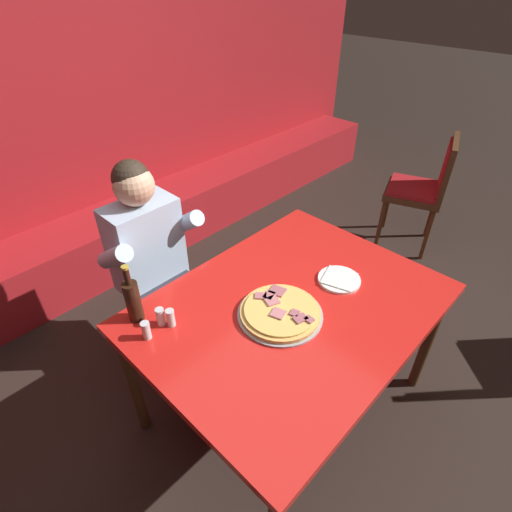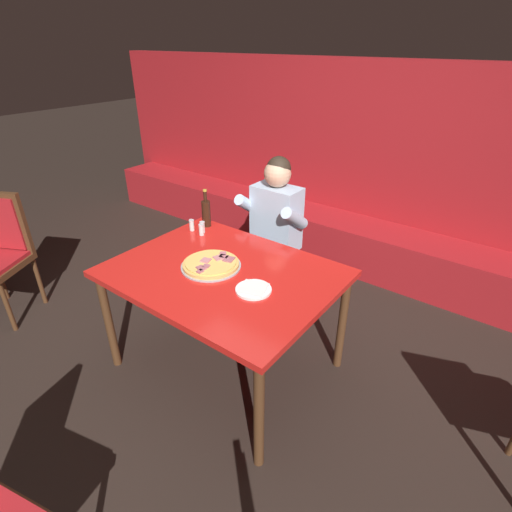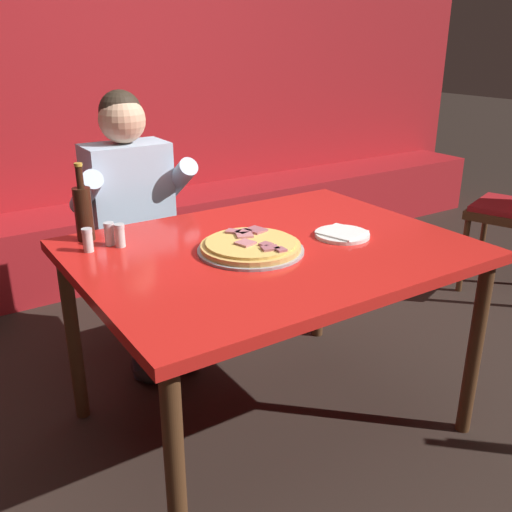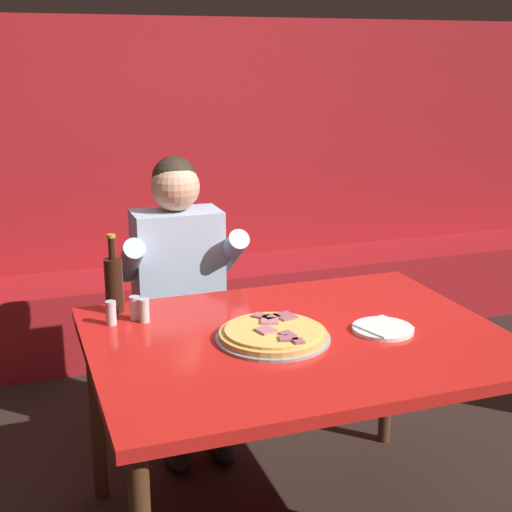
{
  "view_description": "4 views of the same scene",
  "coord_description": "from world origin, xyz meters",
  "px_view_note": "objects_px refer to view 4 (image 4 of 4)",
  "views": [
    {
      "loc": [
        -1.08,
        -0.81,
        2.06
      ],
      "look_at": [
        0.02,
        0.25,
        0.91
      ],
      "focal_mm": 28.0,
      "sensor_mm": 36.0,
      "label": 1
    },
    {
      "loc": [
        1.45,
        -1.58,
        2.06
      ],
      "look_at": [
        -0.0,
        0.35,
        0.73
      ],
      "focal_mm": 28.0,
      "sensor_mm": 36.0,
      "label": 2
    },
    {
      "loc": [
        -1.11,
        -1.61,
        1.5
      ],
      "look_at": [
        -0.06,
        0.01,
        0.75
      ],
      "focal_mm": 40.0,
      "sensor_mm": 36.0,
      "label": 3
    },
    {
      "loc": [
        -0.88,
        -2.06,
        1.69
      ],
      "look_at": [
        -0.05,
        0.28,
        0.99
      ],
      "focal_mm": 50.0,
      "sensor_mm": 36.0,
      "label": 4
    }
  ],
  "objects_px": {
    "main_dining_table": "(298,355)",
    "beer_bottle": "(114,283)",
    "pizza": "(273,334)",
    "shaker_parmesan": "(144,312)",
    "shaker_black_pepper": "(111,314)",
    "shaker_red_pepper_flakes": "(135,309)",
    "diner_seated_blue_shirt": "(183,290)",
    "plate_white_paper": "(383,328)"
  },
  "relations": [
    {
      "from": "main_dining_table",
      "to": "diner_seated_blue_shirt",
      "type": "relative_size",
      "value": 1.09
    },
    {
      "from": "plate_white_paper",
      "to": "shaker_red_pepper_flakes",
      "type": "bearing_deg",
      "value": 153.18
    },
    {
      "from": "beer_bottle",
      "to": "shaker_parmesan",
      "type": "xyz_separation_m",
      "value": [
        0.08,
        -0.14,
        -0.07
      ]
    },
    {
      "from": "main_dining_table",
      "to": "shaker_parmesan",
      "type": "height_order",
      "value": "shaker_parmesan"
    },
    {
      "from": "beer_bottle",
      "to": "diner_seated_blue_shirt",
      "type": "bearing_deg",
      "value": 46.72
    },
    {
      "from": "beer_bottle",
      "to": "diner_seated_blue_shirt",
      "type": "distance_m",
      "value": 0.53
    },
    {
      "from": "plate_white_paper",
      "to": "beer_bottle",
      "type": "bearing_deg",
      "value": 149.07
    },
    {
      "from": "shaker_black_pepper",
      "to": "diner_seated_blue_shirt",
      "type": "relative_size",
      "value": 0.07
    },
    {
      "from": "pizza",
      "to": "shaker_red_pepper_flakes",
      "type": "height_order",
      "value": "shaker_red_pepper_flakes"
    },
    {
      "from": "main_dining_table",
      "to": "shaker_red_pepper_flakes",
      "type": "xyz_separation_m",
      "value": [
        -0.49,
        0.33,
        0.11
      ]
    },
    {
      "from": "plate_white_paper",
      "to": "diner_seated_blue_shirt",
      "type": "xyz_separation_m",
      "value": [
        -0.49,
        0.86,
        -0.08
      ]
    },
    {
      "from": "pizza",
      "to": "shaker_black_pepper",
      "type": "distance_m",
      "value": 0.58
    },
    {
      "from": "plate_white_paper",
      "to": "diner_seated_blue_shirt",
      "type": "bearing_deg",
      "value": 119.59
    },
    {
      "from": "plate_white_paper",
      "to": "main_dining_table",
      "type": "bearing_deg",
      "value": 168.02
    },
    {
      "from": "shaker_parmesan",
      "to": "diner_seated_blue_shirt",
      "type": "height_order",
      "value": "diner_seated_blue_shirt"
    },
    {
      "from": "main_dining_table",
      "to": "shaker_black_pepper",
      "type": "bearing_deg",
      "value": 151.82
    },
    {
      "from": "shaker_parmesan",
      "to": "main_dining_table",
      "type": "bearing_deg",
      "value": -32.43
    },
    {
      "from": "pizza",
      "to": "shaker_parmesan",
      "type": "xyz_separation_m",
      "value": [
        -0.37,
        0.3,
        0.02
      ]
    },
    {
      "from": "main_dining_table",
      "to": "diner_seated_blue_shirt",
      "type": "height_order",
      "value": "diner_seated_blue_shirt"
    },
    {
      "from": "shaker_black_pepper",
      "to": "diner_seated_blue_shirt",
      "type": "distance_m",
      "value": 0.63
    },
    {
      "from": "shaker_black_pepper",
      "to": "diner_seated_blue_shirt",
      "type": "height_order",
      "value": "diner_seated_blue_shirt"
    },
    {
      "from": "diner_seated_blue_shirt",
      "to": "plate_white_paper",
      "type": "bearing_deg",
      "value": -60.41
    },
    {
      "from": "pizza",
      "to": "plate_white_paper",
      "type": "height_order",
      "value": "pizza"
    },
    {
      "from": "plate_white_paper",
      "to": "shaker_parmesan",
      "type": "bearing_deg",
      "value": 154.69
    },
    {
      "from": "main_dining_table",
      "to": "pizza",
      "type": "relative_size",
      "value": 3.62
    },
    {
      "from": "beer_bottle",
      "to": "shaker_parmesan",
      "type": "bearing_deg",
      "value": -60.61
    },
    {
      "from": "diner_seated_blue_shirt",
      "to": "shaker_black_pepper",
      "type": "bearing_deg",
      "value": -127.3
    },
    {
      "from": "plate_white_paper",
      "to": "shaker_red_pepper_flakes",
      "type": "relative_size",
      "value": 2.44
    },
    {
      "from": "shaker_parmesan",
      "to": "shaker_black_pepper",
      "type": "height_order",
      "value": "same"
    },
    {
      "from": "pizza",
      "to": "shaker_red_pepper_flakes",
      "type": "xyz_separation_m",
      "value": [
        -0.4,
        0.34,
        0.02
      ]
    },
    {
      "from": "shaker_red_pepper_flakes",
      "to": "diner_seated_blue_shirt",
      "type": "bearing_deg",
      "value": 58.53
    },
    {
      "from": "main_dining_table",
      "to": "beer_bottle",
      "type": "relative_size",
      "value": 4.74
    },
    {
      "from": "shaker_black_pepper",
      "to": "beer_bottle",
      "type": "bearing_deg",
      "value": 75.78
    },
    {
      "from": "beer_bottle",
      "to": "shaker_black_pepper",
      "type": "height_order",
      "value": "beer_bottle"
    },
    {
      "from": "main_dining_table",
      "to": "shaker_parmesan",
      "type": "relative_size",
      "value": 16.11
    },
    {
      "from": "shaker_parmesan",
      "to": "beer_bottle",
      "type": "bearing_deg",
      "value": 119.39
    },
    {
      "from": "shaker_red_pepper_flakes",
      "to": "shaker_parmesan",
      "type": "xyz_separation_m",
      "value": [
        0.03,
        -0.04,
        0.0
      ]
    },
    {
      "from": "pizza",
      "to": "shaker_parmesan",
      "type": "height_order",
      "value": "shaker_parmesan"
    },
    {
      "from": "main_dining_table",
      "to": "pizza",
      "type": "xyz_separation_m",
      "value": [
        -0.09,
        -0.01,
        0.09
      ]
    },
    {
      "from": "shaker_parmesan",
      "to": "diner_seated_blue_shirt",
      "type": "bearing_deg",
      "value": 62.71
    },
    {
      "from": "shaker_black_pepper",
      "to": "diner_seated_blue_shirt",
      "type": "xyz_separation_m",
      "value": [
        0.37,
        0.49,
        -0.11
      ]
    },
    {
      "from": "pizza",
      "to": "plate_white_paper",
      "type": "xyz_separation_m",
      "value": [
        0.38,
        -0.06,
        -0.01
      ]
    }
  ]
}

